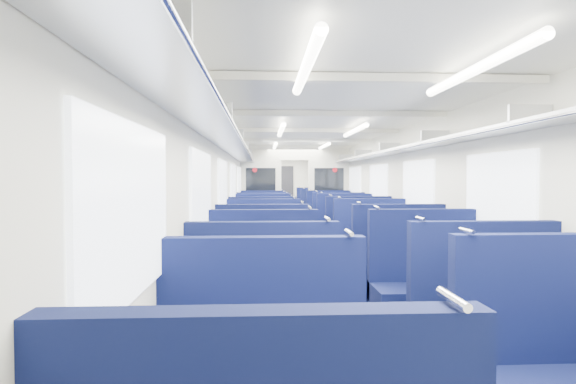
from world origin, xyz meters
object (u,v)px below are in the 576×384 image
object	(u,v)px
seat_4	(263,328)
seat_23	(315,214)
seat_9	(394,270)
seat_22	(263,214)
seat_17	(337,230)
seat_6	(263,296)
seat_15	(346,236)
end_door	(284,192)
seat_7	(428,294)
seat_10	(263,256)
seat_19	(330,225)
seat_21	(320,218)
seat_16	(263,230)
bulkhead	(295,190)
seat_11	(372,255)
seat_18	(263,225)
seat_13	(356,244)
seat_5	(473,326)
seat_8	(263,271)
seat_12	(263,245)
seat_20	(263,218)
seat_14	(263,237)

from	to	relation	value
seat_4	seat_23	xyz separation A→B (m)	(1.66, 11.27, 0.00)
seat_9	seat_22	distance (m)	9.23
seat_17	seat_6	bearing A→B (deg)	-106.12
seat_4	seat_15	bearing A→B (deg)	73.54
end_door	seat_7	xyz separation A→B (m)	(0.83, -13.83, -0.61)
seat_10	seat_19	size ratio (longest dim) A/B	1.00
seat_9	seat_21	world-z (taller)	same
seat_22	seat_9	bearing A→B (deg)	-79.64
seat_7	seat_16	size ratio (longest dim) A/B	1.00
bulkhead	seat_16	size ratio (longest dim) A/B	2.21
seat_10	seat_22	world-z (taller)	same
seat_11	seat_18	distance (m)	4.78
seat_19	seat_23	world-z (taller)	same
seat_6	seat_7	bearing A→B (deg)	-0.40
seat_21	seat_19	bearing A→B (deg)	-90.00
seat_6	seat_13	world-z (taller)	same
seat_22	seat_23	size ratio (longest dim) A/B	1.00
seat_5	seat_8	distance (m)	2.83
seat_23	seat_11	bearing A→B (deg)	-90.00
seat_15	seat_13	bearing A→B (deg)	-90.00
seat_8	seat_19	world-z (taller)	same
seat_11	seat_12	bearing A→B (deg)	146.61
seat_15	bulkhead	bearing A→B (deg)	106.37
seat_4	seat_20	size ratio (longest dim) A/B	1.00
seat_12	seat_18	xyz separation A→B (m)	(0.00, 3.39, 0.00)
bulkhead	seat_8	distance (m)	6.30
seat_4	seat_11	distance (m)	3.77
seat_13	seat_23	distance (m)	6.67
seat_17	seat_22	size ratio (longest dim) A/B	1.00
seat_10	seat_13	size ratio (longest dim) A/B	1.00
seat_4	seat_9	distance (m)	2.75
seat_4	seat_9	size ratio (longest dim) A/B	1.00
seat_17	seat_20	bearing A→B (deg)	117.25
seat_9	seat_18	bearing A→B (deg)	106.30
seat_9	seat_23	xyz separation A→B (m)	(0.00, 9.08, 0.00)
seat_7	seat_13	distance (m)	3.61
seat_13	seat_18	size ratio (longest dim) A/B	1.00
seat_5	seat_12	size ratio (longest dim) A/B	1.00
end_door	seat_13	xyz separation A→B (m)	(0.83, -10.22, -0.61)
seat_13	seat_23	bearing A→B (deg)	90.00
seat_9	seat_10	world-z (taller)	same
end_door	seat_16	size ratio (longest dim) A/B	1.58
bulkhead	seat_14	xyz separation A→B (m)	(-0.83, -2.78, -0.84)
seat_15	seat_12	bearing A→B (deg)	-145.47
seat_8	seat_21	distance (m)	7.84
seat_6	seat_22	bearing A→B (deg)	90.00
bulkhead	seat_13	bearing A→B (deg)	-77.80
bulkhead	seat_17	distance (m)	2.07
seat_9	seat_13	xyz separation A→B (m)	(0.00, 2.41, 0.00)
seat_4	seat_13	world-z (taller)	same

